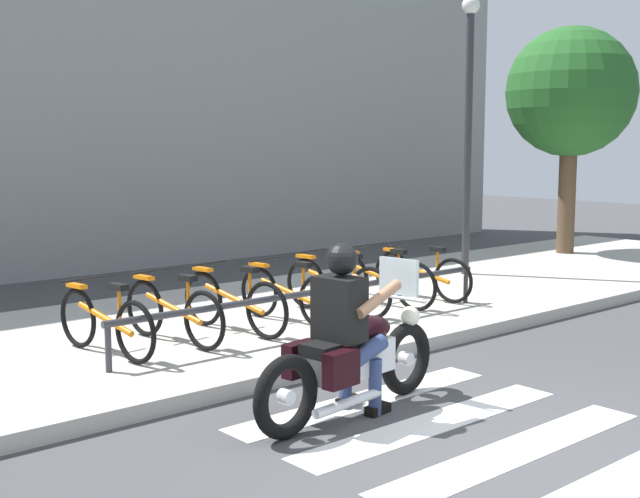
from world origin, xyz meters
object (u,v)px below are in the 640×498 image
(rider, at_px, (346,317))
(bicycle_1, at_px, (173,311))
(bicycle_4, at_px, (337,286))
(bike_rack, at_px, (319,294))
(motorcycle, at_px, (352,360))
(street_lamp, at_px, (468,113))
(bicycle_5, at_px, (381,280))
(bicycle_6, at_px, (422,274))
(bicycle_3, at_px, (288,294))
(bicycle_2, at_px, (234,302))
(tree_near_rack, at_px, (571,94))
(bicycle_0, at_px, (105,322))

(rider, distance_m, bicycle_1, 2.60)
(rider, bearing_deg, bicycle_4, 49.18)
(rider, xyz_separation_m, bike_rack, (1.45, 2.02, -0.26))
(motorcycle, distance_m, street_lamp, 7.20)
(bicycle_5, bearing_deg, rider, -139.30)
(bicycle_5, xyz_separation_m, bicycle_6, (0.77, 0.00, -0.01))
(rider, bearing_deg, bicycle_3, 60.55)
(bicycle_5, height_order, street_lamp, street_lamp)
(bicycle_1, distance_m, bicycle_4, 2.31)
(rider, height_order, bicycle_6, rider)
(bicycle_1, relative_size, bicycle_3, 1.02)
(bicycle_2, xyz_separation_m, bicycle_4, (1.54, -0.00, 0.00))
(bicycle_2, bearing_deg, tree_near_rack, 9.18)
(bicycle_0, distance_m, bicycle_3, 2.31)
(bicycle_3, bearing_deg, tree_near_rack, 10.05)
(bicycle_5, distance_m, bike_rack, 1.64)
(bicycle_4, height_order, bike_rack, bicycle_4)
(bike_rack, relative_size, tree_near_rack, 1.18)
(bicycle_3, xyz_separation_m, bicycle_6, (2.31, 0.00, -0.01))
(bicycle_6, bearing_deg, bike_rack, -166.47)
(bicycle_2, height_order, bicycle_4, bicycle_4)
(bike_rack, distance_m, tree_near_rack, 8.57)
(motorcycle, xyz_separation_m, tree_near_rack, (9.31, 3.97, 2.69))
(street_lamp, xyz_separation_m, tree_near_rack, (3.48, 0.40, 0.45))
(bicycle_4, bearing_deg, motorcycle, -129.88)
(bicycle_2, distance_m, street_lamp, 5.76)
(bicycle_1, xyz_separation_m, bicycle_6, (3.84, 0.00, -0.01))
(bicycle_1, relative_size, street_lamp, 0.35)
(bicycle_4, xyz_separation_m, street_lamp, (3.69, 1.01, 2.21))
(motorcycle, relative_size, bicycle_0, 1.38)
(bicycle_5, height_order, bike_rack, bicycle_5)
(rider, xyz_separation_m, bicycle_4, (2.22, 2.57, -0.33))
(bicycle_2, bearing_deg, motorcycle, -103.30)
(bicycle_6, bearing_deg, bicycle_4, -179.97)
(street_lamp, bearing_deg, bicycle_4, -164.74)
(bicycle_5, distance_m, tree_near_rack, 7.07)
(bicycle_0, xyz_separation_m, bicycle_1, (0.77, -0.00, 0.00))
(bicycle_0, relative_size, street_lamp, 0.35)
(motorcycle, distance_m, bicycle_4, 3.34)
(bicycle_0, bearing_deg, motorcycle, -70.07)
(bicycle_3, distance_m, tree_near_rack, 8.49)
(rider, height_order, tree_near_rack, tree_near_rack)
(rider, height_order, bicycle_3, rider)
(street_lamp, bearing_deg, bicycle_6, -154.94)
(rider, distance_m, street_lamp, 7.16)
(bike_rack, bearing_deg, bicycle_6, 13.53)
(rider, relative_size, tree_near_rack, 0.33)
(bicycle_1, bearing_deg, street_lamp, 9.53)
(rider, height_order, bicycle_2, rider)
(bicycle_2, bearing_deg, bicycle_6, 0.01)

